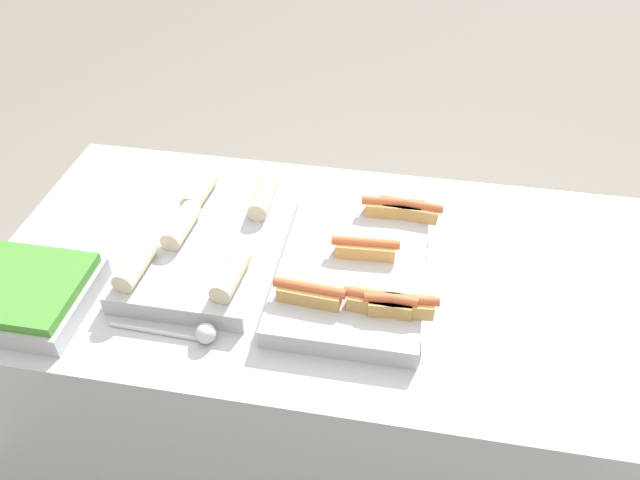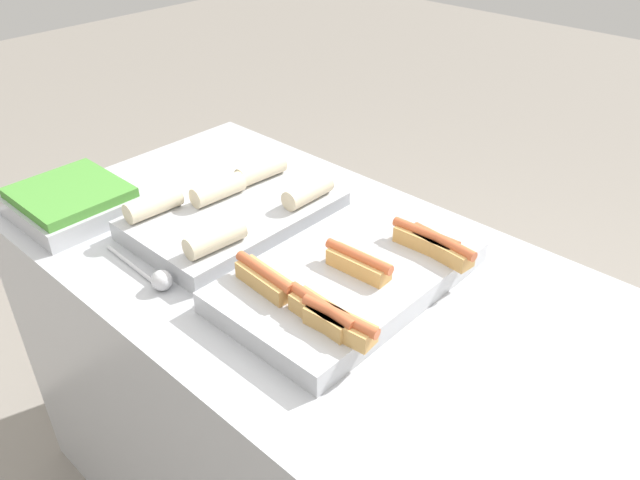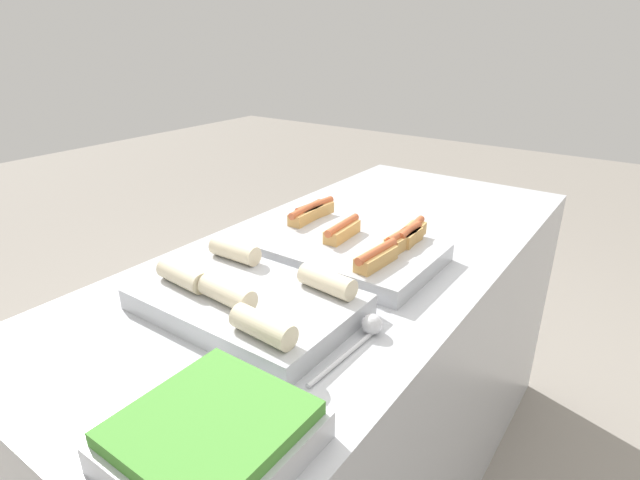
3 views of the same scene
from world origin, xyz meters
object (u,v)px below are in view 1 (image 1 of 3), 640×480
Objects in this scene: tray_wraps at (206,241)px; serving_spoon_near at (197,333)px; tray_hotdogs at (358,261)px; tray_side_front at (27,294)px.

serving_spoon_near is at bearing -76.39° from tray_wraps.
tray_wraps reaches higher than tray_hotdogs.
tray_wraps is 1.80× the size of tray_side_front.
tray_hotdogs is 2.28× the size of serving_spoon_near.
tray_side_front is at bearing 175.76° from serving_spoon_near.
tray_hotdogs is 0.76m from tray_side_front.
tray_wraps reaches higher than serving_spoon_near.
tray_wraps is at bearing 103.61° from serving_spoon_near.
serving_spoon_near is at bearing -4.24° from tray_side_front.
tray_hotdogs is at bearing 18.70° from tray_side_front.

